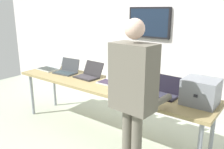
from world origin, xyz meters
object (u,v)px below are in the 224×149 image
laptop_station_0 (51,66)px  laptop_station_4 (136,84)px  equipment_box (201,91)px  workbench (105,87)px  laptop_station_1 (67,70)px  laptop_station_2 (89,74)px  person (134,89)px  laptop_station_5 (165,91)px  laptop_station_3 (112,78)px

laptop_station_0 → laptop_station_4: laptop_station_4 is taller
equipment_box → laptop_station_0: equipment_box is taller
workbench → laptop_station_1: laptop_station_1 is taller
laptop_station_2 → person: 1.50m
laptop_station_0 → laptop_station_4: bearing=0.1°
laptop_station_4 → laptop_station_1: bearing=-179.2°
laptop_station_0 → laptop_station_2: size_ratio=0.96×
laptop_station_2 → laptop_station_1: bearing=-176.1°
person → laptop_station_5: bearing=88.0°
workbench → laptop_station_5: size_ratio=8.49×
laptop_station_5 → person: person is taller
laptop_station_0 → person: size_ratio=0.22×
workbench → laptop_station_1: 0.90m
laptop_station_2 → laptop_station_5: (1.31, -0.03, 0.00)m
equipment_box → laptop_station_5: (-0.43, 0.01, -0.09)m
workbench → laptop_station_5: laptop_station_5 is taller
laptop_station_2 → person: bearing=-29.9°
laptop_station_0 → laptop_station_1: size_ratio=0.96×
laptop_station_0 → laptop_station_3: (1.35, 0.03, 0.00)m
laptop_station_1 → laptop_station_5: same height
laptop_station_1 → laptop_station_4: (1.34, 0.02, 0.01)m
laptop_station_0 → laptop_station_3: laptop_station_3 is taller
workbench → laptop_station_4: laptop_station_4 is taller
laptop_station_1 → laptop_station_2: size_ratio=0.99×
workbench → equipment_box: equipment_box is taller
laptop_station_2 → laptop_station_5: laptop_station_5 is taller
laptop_station_0 → laptop_station_1: laptop_station_0 is taller
laptop_station_1 → laptop_station_3: 0.92m
laptop_station_4 → person: bearing=-60.2°
laptop_station_5 → workbench: bearing=-174.6°
equipment_box → laptop_station_4: bearing=178.3°
laptop_station_1 → laptop_station_5: 1.78m
laptop_station_3 → laptop_station_5: bearing=-3.0°
laptop_station_1 → laptop_station_2: bearing=3.9°
equipment_box → laptop_station_2: (-1.74, 0.04, -0.09)m
person → laptop_station_4: bearing=119.8°
workbench → laptop_station_3: (0.03, 0.13, 0.11)m
laptop_station_5 → person: 0.74m
equipment_box → laptop_station_4: equipment_box is taller
equipment_box → laptop_station_1: size_ratio=0.95×
laptop_station_0 → laptop_station_4: size_ratio=1.00×
equipment_box → laptop_station_1: 2.22m
workbench → equipment_box: 1.34m
laptop_station_2 → laptop_station_5: 1.31m
laptop_station_2 → workbench: bearing=-15.5°
workbench → laptop_station_4: bearing=12.7°
equipment_box → laptop_station_0: 2.65m
equipment_box → person: 0.84m
laptop_station_3 → laptop_station_4: (0.43, -0.03, 0.00)m
laptop_station_5 → laptop_station_3: bearing=177.0°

